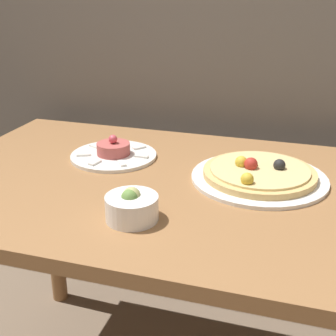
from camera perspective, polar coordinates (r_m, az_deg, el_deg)
dining_table at (r=1.24m, az=1.69°, el=-6.01°), size 1.35×0.81×0.75m
pizza_plate at (r=1.23m, az=11.04°, el=-0.77°), size 0.35×0.35×0.06m
tartare_plate at (r=1.37m, az=-6.65°, el=1.82°), size 0.25×0.25×0.07m
small_bowl at (r=1.01m, az=-4.45°, el=-4.64°), size 0.12×0.12×0.07m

